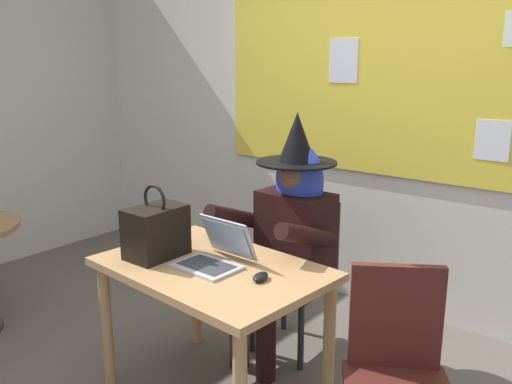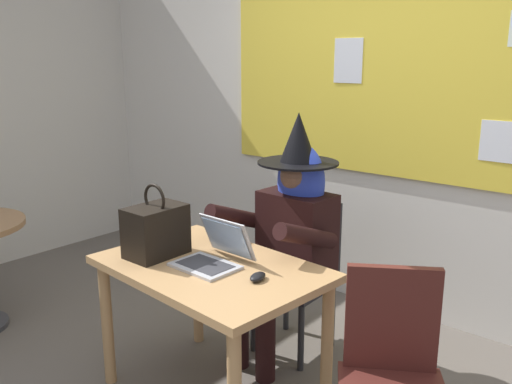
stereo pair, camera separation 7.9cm
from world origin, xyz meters
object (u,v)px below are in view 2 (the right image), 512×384
desk_main (211,284)px  chair_extra_corner (392,371)px  computer_mouse (258,277)px  handbag (156,230)px  person_costumed (290,225)px  laptop (214,255)px  chair_at_desk (302,266)px

desk_main → chair_extra_corner: size_ratio=1.28×
computer_mouse → handbag: bearing=176.2°
person_costumed → laptop: person_costumed is taller
laptop → chair_at_desk: bearing=89.7°
person_costumed → desk_main: bearing=-0.2°
chair_at_desk → person_costumed: 0.31m
laptop → chair_extra_corner: 0.99m
chair_at_desk → handbag: 0.95m
chair_at_desk → person_costumed: (-0.00, -0.12, 0.29)m
desk_main → handbag: size_ratio=3.06×
desk_main → chair_at_desk: (0.03, 0.73, -0.12)m
desk_main → chair_at_desk: chair_at_desk is taller
chair_extra_corner → desk_main: bearing=-119.5°
person_costumed → handbag: 0.77m
desk_main → computer_mouse: size_ratio=11.13×
chair_at_desk → chair_extra_corner: bearing=51.7°
chair_extra_corner → chair_at_desk: bearing=-158.7°
computer_mouse → chair_at_desk: bearing=98.3°
chair_at_desk → computer_mouse: (0.27, -0.73, 0.24)m
desk_main → computer_mouse: bearing=0.4°
laptop → computer_mouse: 0.30m
person_costumed → handbag: bearing=-23.1°
handbag → laptop: bearing=18.0°
computer_mouse → handbag: size_ratio=0.28×
handbag → desk_main: bearing=15.5°
computer_mouse → chair_extra_corner: bearing=-7.8°
laptop → handbag: handbag is taller
computer_mouse → handbag: (-0.61, -0.09, 0.12)m
laptop → handbag: size_ratio=0.86×
handbag → chair_extra_corner: bearing=6.1°
desk_main → chair_at_desk: bearing=87.5°
computer_mouse → chair_extra_corner: chair_extra_corner is taller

